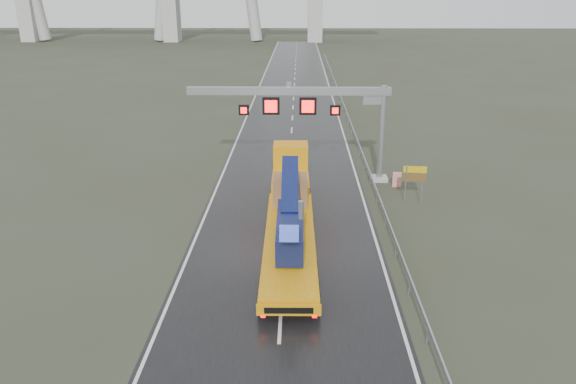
{
  "coord_description": "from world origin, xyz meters",
  "views": [
    {
      "loc": [
        0.76,
        -22.73,
        13.7
      ],
      "look_at": [
        0.18,
        6.35,
        3.2
      ],
      "focal_mm": 35.0,
      "sensor_mm": 36.0,
      "label": 1
    }
  ],
  "objects_px": {
    "sign_gantry": "(318,107)",
    "heavy_haul_truck": "(290,202)",
    "exit_sign_pair": "(414,177)",
    "striped_barrier": "(397,180)"
  },
  "relations": [
    {
      "from": "heavy_haul_truck",
      "to": "exit_sign_pair",
      "type": "xyz_separation_m",
      "value": [
        8.3,
        4.46,
        0.19
      ]
    },
    {
      "from": "exit_sign_pair",
      "to": "striped_barrier",
      "type": "height_order",
      "value": "exit_sign_pair"
    },
    {
      "from": "sign_gantry",
      "to": "striped_barrier",
      "type": "height_order",
      "value": "sign_gantry"
    },
    {
      "from": "sign_gantry",
      "to": "striped_barrier",
      "type": "bearing_deg",
      "value": -13.49
    },
    {
      "from": "sign_gantry",
      "to": "heavy_haul_truck",
      "type": "distance_m",
      "value": 10.18
    },
    {
      "from": "sign_gantry",
      "to": "exit_sign_pair",
      "type": "distance_m",
      "value": 8.84
    },
    {
      "from": "striped_barrier",
      "to": "exit_sign_pair",
      "type": "bearing_deg",
      "value": -70.62
    },
    {
      "from": "heavy_haul_truck",
      "to": "striped_barrier",
      "type": "xyz_separation_m",
      "value": [
        7.75,
        7.79,
        -1.13
      ]
    },
    {
      "from": "sign_gantry",
      "to": "heavy_haul_truck",
      "type": "bearing_deg",
      "value": -101.37
    },
    {
      "from": "heavy_haul_truck",
      "to": "striped_barrier",
      "type": "height_order",
      "value": "heavy_haul_truck"
    }
  ]
}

